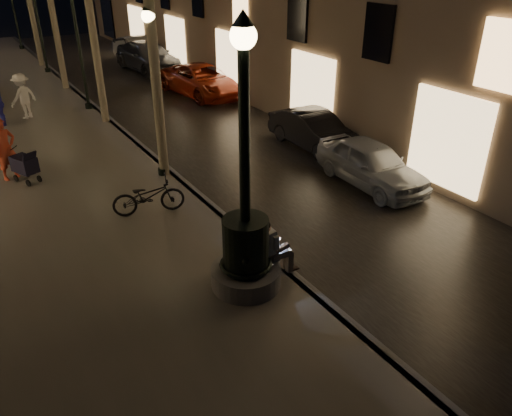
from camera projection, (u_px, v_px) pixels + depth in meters
ground at (104, 118)px, 20.39m from camera, size 120.00×120.00×0.00m
cobble_lane at (172, 107)px, 21.79m from camera, size 6.00×45.00×0.02m
curb_strip at (104, 116)px, 20.34m from camera, size 0.25×45.00×0.20m
fountain_lamppost at (246, 242)px, 9.60m from camera, size 1.40×1.40×5.21m
seated_man_laptop at (272, 246)px, 10.03m from camera, size 0.96×0.32×1.33m
lamp_curb_a at (153, 72)px, 13.48m from camera, size 0.36×0.36×4.81m
lamp_curb_b at (77, 32)px, 19.48m from camera, size 0.36×0.36×4.81m
lamp_curb_c at (36, 12)px, 25.49m from camera, size 0.36×0.36×4.81m
stroller at (25, 165)px, 14.18m from camera, size 0.71×1.05×1.08m
car_front at (371, 164)px, 14.47m from camera, size 1.70×3.88×1.30m
car_second at (314, 130)px, 17.12m from camera, size 1.33×3.81×1.26m
car_third at (202, 80)px, 23.19m from camera, size 2.79×5.17×1.38m
car_rear at (148, 57)px, 27.70m from camera, size 2.59×5.40×1.52m
car_fifth at (140, 50)px, 29.57m from camera, size 2.00×4.61×1.47m
pedestrian_red at (5, 149)px, 14.24m from camera, size 0.78×0.66×1.81m
pedestrian_white at (23, 96)px, 19.35m from camera, size 1.30×1.13×1.74m
bicycle at (148, 196)px, 12.54m from camera, size 1.90×1.07×0.95m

